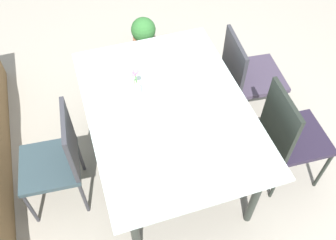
# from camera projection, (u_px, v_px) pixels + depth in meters

# --- Properties ---
(ground_plane) EXTENTS (12.00, 12.00, 0.00)m
(ground_plane) POSITION_uv_depth(u_px,v_px,m) (175.00, 162.00, 3.23)
(ground_plane) COLOR gray
(dining_table) EXTENTS (1.60, 1.15, 0.76)m
(dining_table) POSITION_uv_depth(u_px,v_px,m) (168.00, 113.00, 2.68)
(dining_table) COLOR #B2C6C1
(dining_table) RESTS_ON ground
(chair_near_left) EXTENTS (0.47, 0.47, 0.98)m
(chair_near_left) POSITION_uv_depth(u_px,v_px,m) (289.00, 133.00, 2.73)
(chair_near_left) COLOR #221B2C
(chair_near_left) RESTS_ON ground
(chair_near_right) EXTENTS (0.52, 0.52, 0.89)m
(chair_near_right) POSITION_uv_depth(u_px,v_px,m) (247.00, 73.00, 3.20)
(chair_near_right) COLOR #393141
(chair_near_right) RESTS_ON ground
(chair_far_side) EXTENTS (0.47, 0.47, 0.92)m
(chair_far_side) POSITION_uv_depth(u_px,v_px,m) (58.00, 158.00, 2.65)
(chair_far_side) COLOR #2A393F
(chair_far_side) RESTS_ON ground
(flower_vase) EXTENTS (0.07, 0.07, 0.28)m
(flower_vase) POSITION_uv_depth(u_px,v_px,m) (136.00, 87.00, 2.61)
(flower_vase) COLOR silver
(flower_vase) RESTS_ON dining_table
(potted_plant) EXTENTS (0.26, 0.26, 0.49)m
(potted_plant) POSITION_uv_depth(u_px,v_px,m) (144.00, 37.00, 3.93)
(potted_plant) COLOR #9E6047
(potted_plant) RESTS_ON ground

